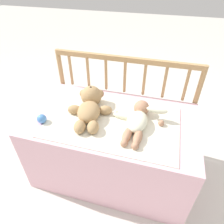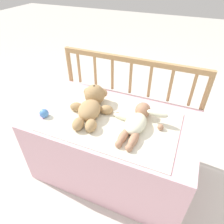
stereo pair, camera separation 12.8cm
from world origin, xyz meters
TOP-DOWN VIEW (x-y plane):
  - ground_plane at (0.00, 0.00)m, footprint 12.00×12.00m
  - crib_mattress at (0.00, 0.00)m, footprint 1.12×0.65m
  - crib_rail at (0.00, 0.35)m, footprint 1.12×0.04m
  - blanket at (0.01, -0.04)m, footprint 0.84×0.53m
  - teddy_bear at (-0.16, 0.02)m, footprint 0.31×0.42m
  - baby at (0.17, -0.02)m, footprint 0.35×0.40m
  - toy_ball at (-0.43, -0.17)m, footprint 0.06×0.06m

SIDE VIEW (x-z plane):
  - ground_plane at x=0.00m, z-range 0.00..0.00m
  - crib_mattress at x=0.00m, z-range 0.00..0.54m
  - blanket at x=0.01m, z-range 0.54..0.55m
  - toy_ball at x=-0.43m, z-range 0.54..0.60m
  - crib_rail at x=0.00m, z-range 0.17..1.00m
  - baby at x=0.17m, z-range 0.53..0.64m
  - teddy_bear at x=-0.16m, z-range 0.53..0.68m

